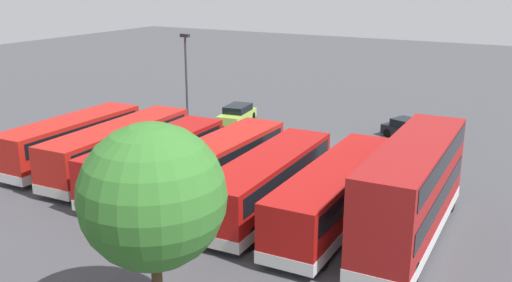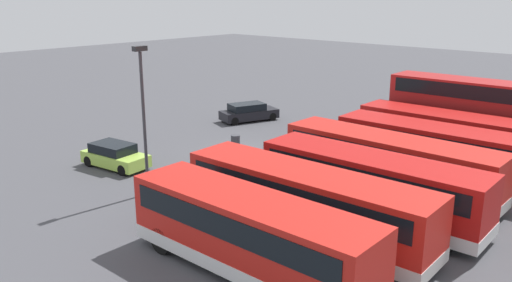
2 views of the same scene
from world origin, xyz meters
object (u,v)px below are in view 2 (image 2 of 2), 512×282
Objects in this scene: bus_double_decker_near_end at (478,113)px; car_small_green at (115,156)px; bus_single_deck_second at (457,137)px; bus_single_deck_seventh at (250,233)px; bus_single_deck_third at (435,150)px; bus_single_deck_fifth at (371,185)px; car_hatchback_silver at (249,112)px; bus_single_deck_sixth at (306,202)px; lamp_post_tall at (143,110)px; bus_single_deck_fourth at (389,163)px; waste_bin_yellow at (235,142)px.

bus_double_decker_near_end is 2.64× the size of car_small_green.
bus_single_deck_seventh is (17.86, -0.32, -0.00)m from bus_single_deck_second.
bus_single_deck_third and bus_single_deck_fifth have the same top height.
bus_single_deck_fifth reaches higher than car_small_green.
car_hatchback_silver is at bearing -136.85° from bus_single_deck_seventh.
bus_single_deck_third and bus_single_deck_sixth have the same top height.
bus_double_decker_near_end is 1.02× the size of bus_single_deck_sixth.
bus_single_deck_second is at bearing 148.60° from lamp_post_tall.
bus_single_deck_second is 20.36m from car_small_green.
bus_single_deck_sixth is at bearing 49.55° from car_hatchback_silver.
waste_bin_yellow is at bearing -91.48° from bus_single_deck_fourth.
car_small_green is at bearing -53.85° from bus_single_deck_third.
bus_single_deck_third reaches higher than waste_bin_yellow.
bus_single_deck_third is 2.25× the size of car_hatchback_silver.
car_small_green is (14.29, -14.47, -0.92)m from bus_single_deck_second.
bus_single_deck_fifth is 7.29m from bus_single_deck_seventh.
car_small_green is at bearing -45.35° from bus_single_deck_second.
bus_single_deck_fifth is 0.94× the size of bus_single_deck_sixth.
bus_single_deck_sixth reaches higher than waste_bin_yellow.
bus_single_deck_second reaches higher than car_small_green.
waste_bin_yellow is at bearing -74.46° from bus_single_deck_third.
bus_single_deck_seventh is at bearing -0.59° from bus_double_decker_near_end.
bus_double_decker_near_end is 17.77m from bus_single_deck_sixth.
bus_single_deck_fifth is at bearing 0.95° from bus_single_deck_third.
bus_double_decker_near_end is 12.07× the size of waste_bin_yellow.
lamp_post_tall reaches higher than car_small_green.
waste_bin_yellow is at bearing 36.79° from car_hatchback_silver.
bus_single_deck_second is at bearing 120.27° from waste_bin_yellow.
bus_single_deck_sixth is 11.87× the size of waste_bin_yellow.
bus_single_deck_third is at bearing 4.15° from bus_single_deck_second.
bus_single_deck_fourth is at bearing 133.22° from lamp_post_tall.
waste_bin_yellow is (10.46, -11.70, -1.97)m from bus_double_decker_near_end.
bus_single_deck_fourth is (3.64, -0.81, 0.00)m from bus_single_deck_third.
lamp_post_tall is (15.60, -9.52, 2.80)m from bus_single_deck_second.
bus_single_deck_seventh is at bearing -1.03° from bus_single_deck_second.
bus_double_decker_near_end is 10.79m from bus_single_deck_fourth.
bus_single_deck_sixth reaches higher than car_hatchback_silver.
bus_single_deck_fourth and bus_single_deck_seventh have the same top height.
bus_single_deck_third is at bearing -179.05° from bus_single_deck_fifth.
bus_single_deck_fourth is 1.00× the size of bus_single_deck_sixth.
bus_double_decker_near_end is 3.67m from bus_single_deck_second.
bus_double_decker_near_end is at bearing 104.17° from car_hatchback_silver.
bus_single_deck_sixth is (3.58, -0.94, 0.00)m from bus_single_deck_fifth.
bus_single_deck_fourth is at bearing 88.52° from waste_bin_yellow.
car_hatchback_silver is at bearing -88.01° from bus_single_deck_second.
car_small_green is 6.33m from lamp_post_tall.
bus_single_deck_sixth is (7.00, -0.00, -0.00)m from bus_single_deck_fourth.
waste_bin_yellow is (-10.97, -11.48, -1.14)m from bus_single_deck_seventh.
waste_bin_yellow is (3.35, -12.06, -1.15)m from bus_single_deck_third.
lamp_post_tall is at bearing -31.40° from bus_single_deck_second.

